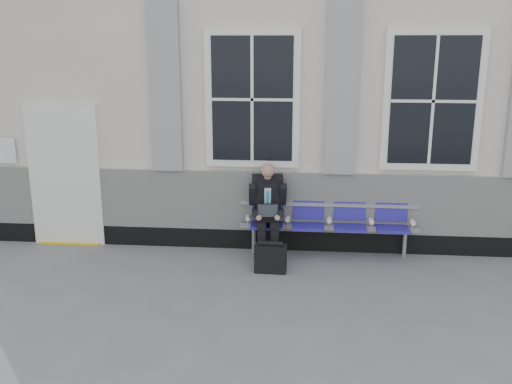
# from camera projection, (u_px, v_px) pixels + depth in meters

# --- Properties ---
(ground) EXTENTS (70.00, 70.00, 0.00)m
(ground) POSITION_uv_depth(u_px,v_px,m) (414.00, 295.00, 7.07)
(ground) COLOR slate
(ground) RESTS_ON ground
(station_building) EXTENTS (14.40, 4.40, 4.49)m
(station_building) POSITION_uv_depth(u_px,v_px,m) (386.00, 90.00, 9.84)
(station_building) COLOR beige
(station_building) RESTS_ON ground
(bench) EXTENTS (2.60, 0.47, 0.91)m
(bench) POSITION_uv_depth(u_px,v_px,m) (329.00, 218.00, 8.29)
(bench) COLOR #9EA0A3
(bench) RESTS_ON ground
(businessman) EXTENTS (0.56, 0.76, 1.38)m
(businessman) POSITION_uv_depth(u_px,v_px,m) (268.00, 206.00, 8.19)
(businessman) COLOR black
(businessman) RESTS_ON ground
(briefcase) EXTENTS (0.44, 0.20, 0.44)m
(briefcase) POSITION_uv_depth(u_px,v_px,m) (271.00, 258.00, 7.73)
(briefcase) COLOR black
(briefcase) RESTS_ON ground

